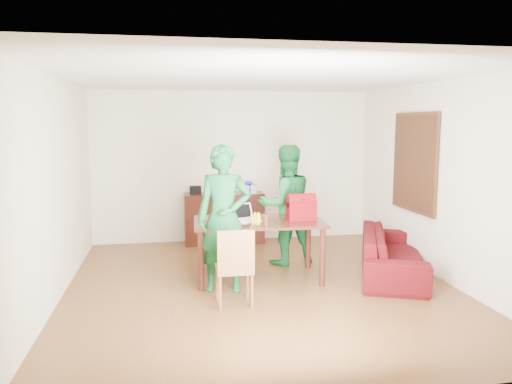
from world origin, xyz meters
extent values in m
cube|color=#402410|center=(0.00, 0.00, -0.05)|extent=(5.00, 5.50, 0.10)
cube|color=white|center=(0.00, 0.00, 2.75)|extent=(5.00, 5.50, 0.10)
cube|color=beige|center=(0.00, 2.80, 1.35)|extent=(5.00, 0.10, 2.70)
cube|color=beige|center=(0.00, -2.80, 1.35)|extent=(5.00, 0.10, 2.70)
cube|color=beige|center=(-2.55, 0.00, 1.35)|extent=(0.10, 5.50, 2.70)
cube|color=beige|center=(2.55, 0.00, 1.35)|extent=(0.10, 5.50, 2.70)
cube|color=#3F2614|center=(2.46, 0.70, 1.55)|extent=(0.04, 1.28, 1.48)
cube|color=#4D2B17|center=(2.43, 0.70, 1.55)|extent=(0.01, 1.18, 1.36)
cube|color=black|center=(-0.20, 2.51, 0.45)|extent=(1.40, 0.45, 0.90)
cube|color=black|center=(-0.70, 2.51, 0.97)|extent=(0.20, 0.14, 0.14)
cube|color=#ACADB5|center=(0.25, 2.51, 0.97)|extent=(0.24, 0.22, 0.14)
ellipsoid|color=#1926A6|center=(0.25, 2.51, 1.08)|extent=(0.14, 0.14, 0.07)
cube|color=black|center=(0.03, 0.36, 0.80)|extent=(1.80, 1.07, 0.04)
cylinder|color=black|center=(-0.78, -0.01, 0.39)|extent=(0.08, 0.08, 0.78)
cylinder|color=black|center=(0.80, -0.09, 0.39)|extent=(0.08, 0.08, 0.78)
cylinder|color=black|center=(-0.74, 0.81, 0.39)|extent=(0.08, 0.08, 0.78)
cylinder|color=black|center=(0.85, 0.73, 0.39)|extent=(0.08, 0.08, 0.78)
cube|color=brown|center=(-0.43, -0.57, 0.43)|extent=(0.43, 0.41, 0.05)
cube|color=brown|center=(-0.43, -0.75, 0.70)|extent=(0.43, 0.03, 0.48)
imported|color=#155F2E|center=(-0.48, -0.03, 0.94)|extent=(0.75, 0.56, 1.87)
imported|color=#155F2B|center=(0.58, 1.04, 0.91)|extent=(0.97, 0.81, 1.81)
cube|color=white|center=(-0.12, 0.34, 0.83)|extent=(0.38, 0.33, 0.02)
cube|color=black|center=(-0.12, 0.34, 0.94)|extent=(0.32, 0.20, 0.20)
cylinder|color=#572314|center=(0.07, 0.03, 0.90)|extent=(0.06, 0.06, 0.17)
cube|color=#730707|center=(0.62, 0.32, 0.96)|extent=(0.39, 0.24, 0.28)
imported|color=#3D080B|center=(1.95, 0.25, 0.31)|extent=(1.56, 2.27, 0.62)
camera|label=1|loc=(-1.17, -6.20, 2.13)|focal=35.00mm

